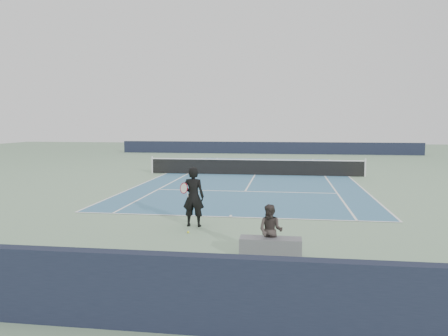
# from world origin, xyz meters

# --- Properties ---
(ground) EXTENTS (80.00, 80.00, 0.00)m
(ground) POSITION_xyz_m (0.00, 0.00, 0.00)
(ground) COLOR gray
(court_surface) EXTENTS (10.97, 23.77, 0.01)m
(court_surface) POSITION_xyz_m (0.00, 0.00, 0.01)
(court_surface) COLOR #3A6989
(court_surface) RESTS_ON ground
(tennis_net) EXTENTS (12.90, 0.10, 1.07)m
(tennis_net) POSITION_xyz_m (0.00, 0.00, 0.50)
(tennis_net) COLOR silver
(tennis_net) RESTS_ON ground
(windscreen_far) EXTENTS (30.00, 0.25, 1.20)m
(windscreen_far) POSITION_xyz_m (0.00, 17.88, 0.60)
(windscreen_far) COLOR black
(windscreen_far) RESTS_ON ground
(windscreen_near) EXTENTS (30.00, 0.25, 1.20)m
(windscreen_near) POSITION_xyz_m (0.00, -19.88, 0.60)
(windscreen_near) COLOR black
(windscreen_near) RESTS_ON ground
(tennis_player) EXTENTS (0.80, 0.51, 1.83)m
(tennis_player) POSITION_xyz_m (-0.95, -13.27, 0.92)
(tennis_player) COLOR black
(tennis_player) RESTS_ON ground
(tennis_ball) EXTENTS (0.07, 0.07, 0.07)m
(tennis_ball) POSITION_xyz_m (-0.92, -14.11, 0.03)
(tennis_ball) COLOR yellow
(tennis_ball) RESTS_ON ground
(spectator_bench) EXTENTS (1.52, 0.84, 1.25)m
(spectator_bench) POSITION_xyz_m (1.49, -16.02, 0.45)
(spectator_bench) COLOR #5A5A5F
(spectator_bench) RESTS_ON ground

